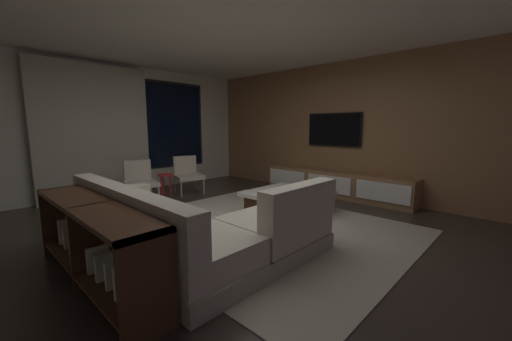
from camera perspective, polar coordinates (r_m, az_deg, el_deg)
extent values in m
plane|color=#332B26|center=(4.03, -3.64, -11.93)|extent=(9.20, 9.20, 0.00)
cube|color=silver|center=(6.93, -24.98, 7.24)|extent=(6.60, 0.12, 2.70)
cube|color=black|center=(7.45, -15.42, 8.52)|extent=(1.52, 0.02, 2.02)
cube|color=black|center=(7.44, -15.36, 8.52)|extent=(1.40, 0.03, 1.90)
cube|color=beige|center=(6.58, -28.84, 6.52)|extent=(2.10, 0.12, 2.60)
cube|color=#8E6642|center=(6.27, 17.39, 7.59)|extent=(0.12, 7.80, 2.70)
plane|color=silver|center=(4.00, -4.05, 27.37)|extent=(8.20, 8.20, 0.00)
cube|color=#ADA391|center=(4.20, 0.88, -11.00)|extent=(3.20, 3.80, 0.01)
cube|color=#B1A997|center=(3.46, -18.20, -14.27)|extent=(0.90, 2.50, 0.18)
cube|color=beige|center=(3.39, -18.37, -10.99)|extent=(0.86, 2.42, 0.24)
cube|color=beige|center=(3.16, -24.27, -6.67)|extent=(0.20, 2.50, 0.40)
cube|color=beige|center=(4.35, -25.70, -4.24)|extent=(0.90, 0.20, 0.18)
cube|color=#B1A997|center=(3.45, 3.53, -13.91)|extent=(1.10, 0.90, 0.18)
cube|color=beige|center=(3.38, 3.56, -10.62)|extent=(1.07, 0.86, 0.24)
cube|color=beige|center=(3.08, 8.63, -6.36)|extent=(1.10, 0.20, 0.40)
cube|color=beige|center=(3.71, -25.76, -5.23)|extent=(0.10, 0.36, 0.36)
cube|color=#B2A893|center=(2.95, -19.81, -8.26)|extent=(0.10, 0.36, 0.36)
cube|color=#442818|center=(4.85, 6.09, -6.57)|extent=(1.00, 1.00, 0.30)
cube|color=white|center=(4.81, 6.12, -4.49)|extent=(1.16, 1.16, 0.06)
cube|color=#D74595|center=(4.68, 5.21, -4.26)|extent=(0.22, 0.18, 0.03)
cube|color=#8ACF9C|center=(4.65, 5.29, -3.92)|extent=(0.23, 0.20, 0.03)
cube|color=#38D474|center=(4.66, 5.35, -3.47)|extent=(0.29, 0.15, 0.03)
cylinder|color=#B2ADA0|center=(6.25, -10.10, -2.96)|extent=(0.04, 0.04, 0.36)
cylinder|color=#B2ADA0|center=(6.10, -14.33, -3.38)|extent=(0.04, 0.04, 0.36)
cylinder|color=#B2ADA0|center=(6.71, -11.61, -2.22)|extent=(0.04, 0.04, 0.36)
cylinder|color=#B2ADA0|center=(6.57, -15.57, -2.58)|extent=(0.04, 0.04, 0.36)
cube|color=beige|center=(6.37, -12.96, -1.18)|extent=(0.67, 0.69, 0.08)
cube|color=beige|center=(6.56, -13.67, 1.10)|extent=(0.49, 0.21, 0.38)
cylinder|color=#B2ADA0|center=(5.68, -18.37, -4.41)|extent=(0.04, 0.04, 0.36)
cylinder|color=#B2ADA0|center=(5.57, -23.11, -4.91)|extent=(0.04, 0.04, 0.36)
cylinder|color=#B2ADA0|center=(6.16, -19.70, -3.50)|extent=(0.04, 0.04, 0.36)
cylinder|color=#B2ADA0|center=(6.05, -24.09, -3.95)|extent=(0.04, 0.04, 0.36)
cube|color=beige|center=(5.83, -21.42, -2.45)|extent=(0.64, 0.66, 0.08)
cube|color=beige|center=(6.02, -22.07, 0.07)|extent=(0.49, 0.18, 0.38)
cylinder|color=red|center=(6.16, -17.90, -2.93)|extent=(0.03, 0.03, 0.46)
cylinder|color=red|center=(6.26, -16.30, -2.69)|extent=(0.03, 0.03, 0.46)
cylinder|color=red|center=(6.30, -17.54, -2.68)|extent=(0.03, 0.03, 0.46)
cylinder|color=red|center=(6.17, -17.18, -0.83)|extent=(0.32, 0.32, 0.02)
cube|color=#8E6642|center=(6.17, 14.96, -2.50)|extent=(0.44, 3.10, 0.52)
cube|color=white|center=(5.54, 23.33, -3.88)|extent=(0.02, 0.93, 0.33)
cube|color=white|center=(5.97, 13.90, -2.58)|extent=(0.02, 0.93, 0.33)
cube|color=white|center=(6.54, 5.93, -1.42)|extent=(0.02, 0.93, 0.33)
cube|color=#39281A|center=(5.81, 22.10, -4.92)|extent=(0.33, 0.68, 0.19)
cube|color=#6B4EC0|center=(5.73, 24.52, -5.46)|extent=(0.03, 0.04, 0.15)
cube|color=#C898D2|center=(5.76, 23.55, -5.15)|extent=(0.03, 0.04, 0.19)
cube|color=#456A80|center=(5.80, 22.58, -5.04)|extent=(0.03, 0.04, 0.18)
cube|color=#8D82AD|center=(5.83, 21.62, -4.94)|extent=(0.03, 0.04, 0.17)
cube|color=#74B98D|center=(5.88, 20.68, -4.91)|extent=(0.03, 0.04, 0.15)
cube|color=beige|center=(5.92, 19.75, -4.80)|extent=(0.03, 0.04, 0.14)
cube|color=black|center=(6.29, 14.90, 7.69)|extent=(0.04, 1.17, 0.68)
cube|color=black|center=(6.29, 14.89, 7.69)|extent=(0.05, 1.13, 0.64)
cube|color=#442818|center=(2.94, -29.44, -6.09)|extent=(0.40, 2.10, 0.04)
cube|color=#442818|center=(3.13, -28.64, -16.45)|extent=(0.38, 2.04, 0.03)
cube|color=#442818|center=(2.16, -20.02, -20.70)|extent=(0.40, 0.04, 0.74)
cube|color=#442818|center=(4.00, -33.49, -7.97)|extent=(0.40, 0.04, 0.74)
cube|color=#442818|center=(3.04, -28.95, -12.50)|extent=(0.38, 0.03, 0.74)
cube|color=silver|center=(2.35, -22.15, -21.07)|extent=(0.18, 0.04, 0.23)
cube|color=white|center=(2.50, -23.89, -18.97)|extent=(0.18, 0.04, 0.25)
cube|color=#EAEBCE|center=(2.67, -25.38, -17.59)|extent=(0.18, 0.04, 0.23)
cube|color=silver|center=(2.83, -27.01, -16.18)|extent=(0.18, 0.04, 0.23)
cube|color=white|center=(2.99, -28.36, -14.89)|extent=(0.18, 0.04, 0.23)
cube|color=silver|center=(3.16, -29.34, -13.37)|extent=(0.18, 0.04, 0.27)
cube|color=silver|center=(3.33, -30.49, -12.68)|extent=(0.18, 0.04, 0.23)
cube|color=silver|center=(3.50, -31.20, -11.48)|extent=(0.18, 0.04, 0.25)
cube|color=silver|center=(3.68, -32.01, -10.82)|extent=(0.18, 0.04, 0.23)
cube|color=silver|center=(3.85, -32.72, -9.78)|extent=(0.18, 0.04, 0.26)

